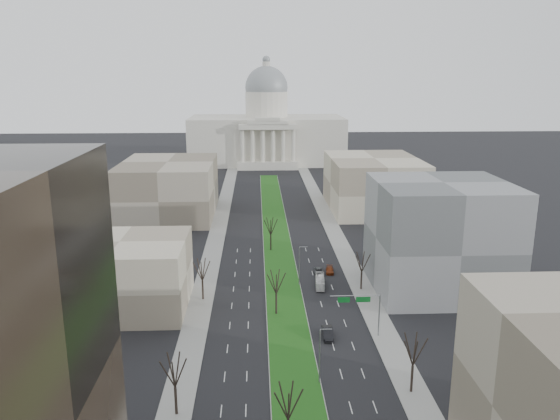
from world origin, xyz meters
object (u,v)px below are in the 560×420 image
object	(u,v)px
car_grey_far	(319,271)
box_van	(320,281)
car_black	(328,333)
car_red	(330,270)

from	to	relation	value
car_grey_far	box_van	world-z (taller)	box_van
car_black	box_van	bearing A→B (deg)	88.79
car_black	car_red	xyz separation A→B (m)	(4.74, 32.66, -0.21)
car_red	box_van	xyz separation A→B (m)	(-3.31, -8.26, 0.48)
car_red	car_grey_far	xyz separation A→B (m)	(-2.69, -0.60, 0.00)
car_red	box_van	size ratio (longest dim) A/B	0.55
car_black	car_red	distance (m)	33.00
car_black	car_grey_far	bearing A→B (deg)	88.47
car_black	car_grey_far	xyz separation A→B (m)	(2.05, 32.06, -0.21)
car_red	car_grey_far	world-z (taller)	car_grey_far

